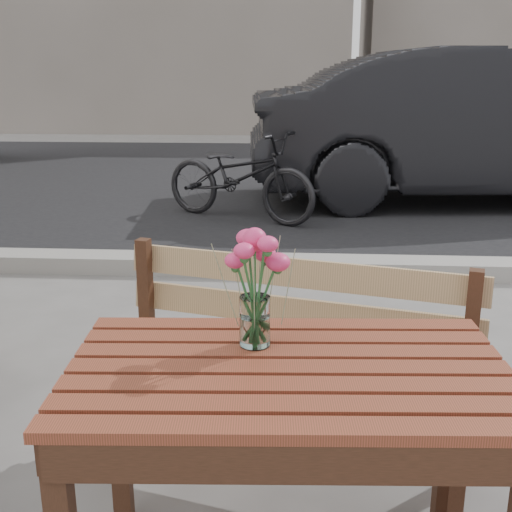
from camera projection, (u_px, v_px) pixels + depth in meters
The scene contains 6 objects.
street at pixel (303, 208), 6.51m from camera, with size 30.00×8.12×0.12m.
main_table at pixel (288, 406), 1.65m from camera, with size 1.15×0.71×0.69m.
main_bench at pixel (290, 341), 2.25m from camera, with size 1.36×0.71×0.81m.
main_vase at pixel (255, 274), 1.68m from camera, with size 0.18×0.18×0.33m.
parked_car at pixel (478, 127), 6.82m from camera, with size 1.69×4.85×1.60m, color black.
bicycle at pixel (239, 176), 6.06m from camera, with size 0.56×1.61×0.84m, color black.
Camera 1 is at (-0.07, -1.34, 1.41)m, focal length 45.00 mm.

